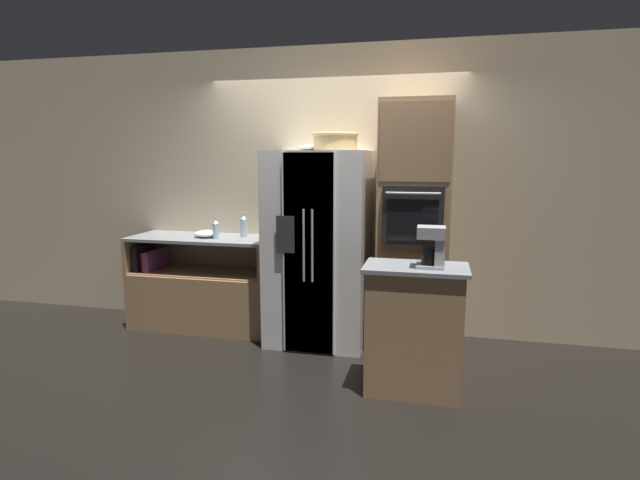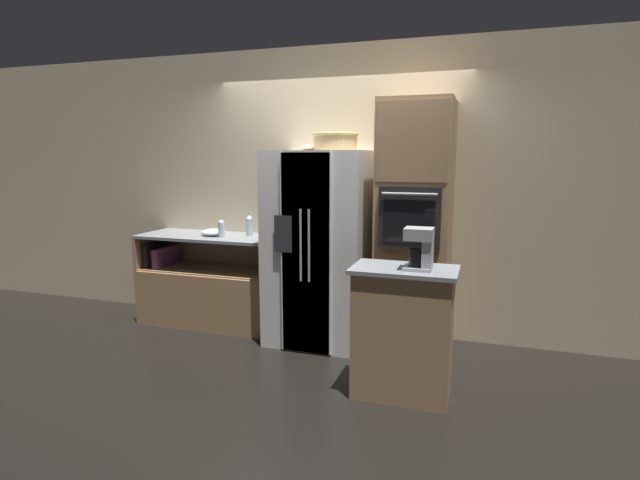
% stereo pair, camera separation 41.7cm
% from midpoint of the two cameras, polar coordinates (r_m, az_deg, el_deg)
% --- Properties ---
extents(ground_plane, '(20.00, 20.00, 0.00)m').
position_cam_midpoint_polar(ground_plane, '(4.89, -1.92, -11.39)').
color(ground_plane, black).
extents(wall_back, '(12.00, 0.06, 2.80)m').
position_cam_midpoint_polar(wall_back, '(5.00, -0.70, 5.58)').
color(wall_back, beige).
rests_on(wall_back, ground_plane).
extents(counter_left, '(1.46, 0.60, 0.94)m').
position_cam_midpoint_polar(counter_left, '(5.35, -15.44, -5.99)').
color(counter_left, '#A87F56').
rests_on(counter_left, ground_plane).
extents(refrigerator, '(0.91, 0.81, 1.80)m').
position_cam_midpoint_polar(refrigerator, '(4.67, -2.69, -0.92)').
color(refrigerator, white).
rests_on(refrigerator, ground_plane).
extents(wall_oven, '(0.62, 0.74, 2.22)m').
position_cam_midpoint_polar(wall_oven, '(4.53, 8.13, 1.45)').
color(wall_oven, '#A87F56').
rests_on(wall_oven, ground_plane).
extents(island_counter, '(0.75, 0.45, 0.96)m').
position_cam_midpoint_polar(island_counter, '(3.77, 7.57, -10.09)').
color(island_counter, '#A87F56').
rests_on(island_counter, ground_plane).
extents(wicker_basket, '(0.41, 0.41, 0.16)m').
position_cam_midpoint_polar(wicker_basket, '(4.49, -0.94, 11.26)').
color(wicker_basket, tan).
rests_on(wicker_basket, refrigerator).
extents(fruit_bowl, '(0.26, 0.26, 0.06)m').
position_cam_midpoint_polar(fruit_bowl, '(4.70, -3.51, 10.51)').
color(fruit_bowl, beige).
rests_on(fruit_bowl, refrigerator).
extents(bottle_tall, '(0.07, 0.07, 0.25)m').
position_cam_midpoint_polar(bottle_tall, '(5.09, -11.04, 1.56)').
color(bottle_tall, silver).
rests_on(bottle_tall, counter_left).
extents(bottle_short, '(0.07, 0.07, 0.21)m').
position_cam_midpoint_polar(bottle_short, '(5.03, -14.16, 1.19)').
color(bottle_short, silver).
rests_on(bottle_short, counter_left).
extents(mixing_bowl, '(0.25, 0.25, 0.07)m').
position_cam_midpoint_polar(mixing_bowl, '(5.19, -15.10, 0.70)').
color(mixing_bowl, white).
rests_on(mixing_bowl, counter_left).
extents(coffee_maker, '(0.19, 0.17, 0.30)m').
position_cam_midpoint_polar(coffee_maker, '(3.55, 9.64, -0.66)').
color(coffee_maker, '#B2B2B7').
rests_on(coffee_maker, island_counter).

